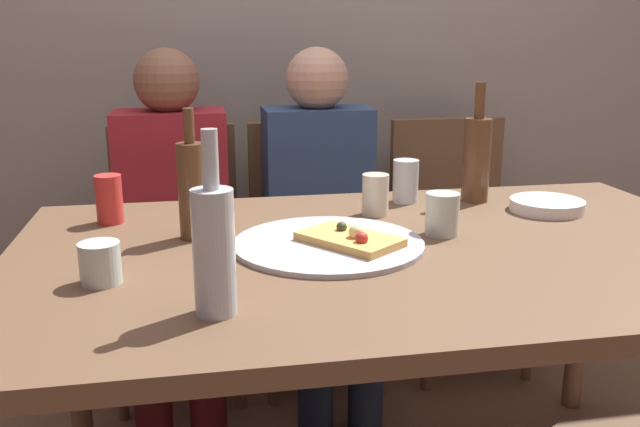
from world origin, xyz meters
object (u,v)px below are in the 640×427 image
Objects in this scene: tumbler_far at (375,195)px; chair_left at (177,240)px; tumbler_near at (442,214)px; short_glass at (100,263)px; beer_bottle at (192,188)px; guest_in_beanie at (322,209)px; wine_glass at (406,181)px; plate_stack at (547,205)px; water_bottle at (477,157)px; wine_bottle at (214,247)px; chair_middle at (314,233)px; guest_in_sweater at (174,216)px; pizza_slice_last at (350,238)px; pizza_tray at (328,244)px; dining_table at (390,275)px; chair_right at (455,225)px; soda_can at (109,199)px.

tumbler_far is 0.89m from chair_left.
tumbler_near is 1.26× the size of short_glass.
beer_bottle is at bearing 56.29° from short_glass.
guest_in_beanie is at bearing 55.94° from short_glass.
tumbler_far is (-0.11, 0.20, 0.00)m from tumbler_near.
wine_glass reaches higher than tumbler_near.
water_bottle is at bearing 135.27° from plate_stack.
chair_middle is at bearing 72.36° from wine_bottle.
chair_middle is at bearing -90.00° from guest_in_beanie.
guest_in_sweater is (0.00, -0.15, 0.13)m from chair_left.
pizza_slice_last is 0.58m from water_bottle.
pizza_tray is at bearing 51.59° from wine_bottle.
wine_glass is 0.13× the size of chair_left.
pizza_tray is 2.21× the size of plate_stack.
beer_bottle is (-0.43, 0.14, 0.19)m from dining_table.
guest_in_beanie reaches higher than wine_bottle.
water_bottle is 0.37× the size of chair_right.
beer_bottle is 2.79× the size of tumbler_far.
wine_bottle is at bearing 94.66° from chair_left.
water_bottle is 0.37× the size of chair_middle.
wine_glass is at bearing 33.58° from short_glass.
tumbler_near is at bearing 65.64° from chair_right.
guest_in_sweater is at bearing 8.38° from chair_right.
chair_right is (0.49, 0.65, -0.29)m from tumbler_far.
guest_in_sweater is at bearing 123.18° from dining_table.
water_bottle reaches higher than pizza_tray.
wine_glass is 0.38m from plate_stack.
beer_bottle is 2.98× the size of tumbler_near.
tumbler_far reaches higher than short_glass.
water_bottle reaches higher than tumbler_near.
plate_stack is 1.14m from guest_in_sweater.
dining_table is 0.13m from pizza_slice_last.
beer_bottle is 0.26× the size of guest_in_sweater.
chair_left is at bearing 129.40° from tumbler_far.
chair_left reaches higher than dining_table.
guest_in_beanie reaches higher than pizza_slice_last.
guest_in_beanie reaches higher than beer_bottle.
water_bottle is at bearing 72.31° from chair_right.
tumbler_near is (0.28, 0.04, 0.04)m from pizza_tray.
wine_bottle is at bearing -135.08° from pizza_slice_last.
chair_right is (0.39, 0.85, -0.29)m from tumbler_near.
guest_in_sweater reaches higher than tumbler_near.
tumbler_near is 0.82m from soda_can.
pizza_slice_last is 2.35× the size of tumbler_far.
beer_bottle is 0.33m from short_glass.
beer_bottle is 0.27m from soda_can.
beer_bottle is 0.33× the size of chair_left.
chair_middle is (0.49, 0.00, 0.00)m from chair_left.
short_glass reaches higher than plate_stack.
tumbler_near is (0.14, 0.06, 0.12)m from dining_table.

